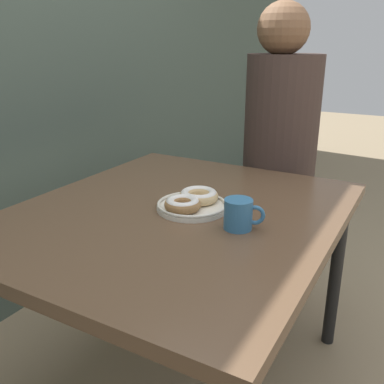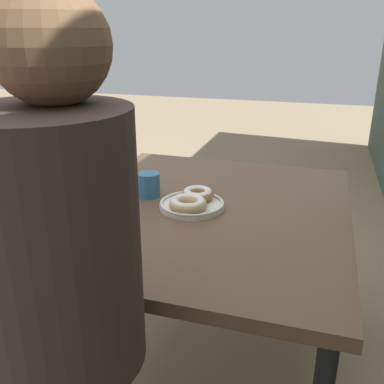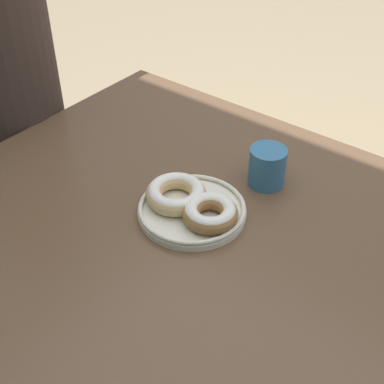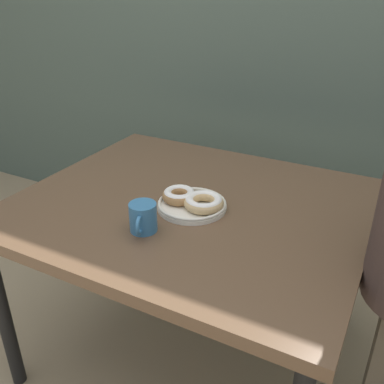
% 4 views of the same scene
% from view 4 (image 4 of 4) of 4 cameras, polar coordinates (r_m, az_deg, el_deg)
% --- Properties ---
extents(wall_back, '(8.00, 0.05, 2.60)m').
position_cam_4_polar(wall_back, '(2.17, 12.62, 23.58)').
color(wall_back, '#47564C').
rests_on(wall_back, ground_plane).
extents(dining_table, '(1.16, 0.99, 0.71)m').
position_cam_4_polar(dining_table, '(1.50, -0.11, -3.42)').
color(dining_table, brown).
rests_on(dining_table, ground_plane).
extents(donut_plate, '(0.25, 0.23, 0.05)m').
position_cam_4_polar(donut_plate, '(1.41, 0.07, -1.24)').
color(donut_plate, silver).
rests_on(donut_plate, dining_table).
extents(coffee_mug, '(0.08, 0.12, 0.09)m').
position_cam_4_polar(coffee_mug, '(1.29, -6.57, -3.38)').
color(coffee_mug, teal).
rests_on(coffee_mug, dining_table).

